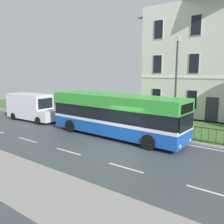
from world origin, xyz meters
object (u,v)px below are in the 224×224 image
white_panel_van (32,107)px  litter_bin (122,120)px  street_lamp_post (176,79)px  single_decker_bus (115,115)px

white_panel_van → litter_bin: (9.00, 2.20, -0.57)m
street_lamp_post → litter_bin: street_lamp_post is taller
white_panel_van → street_lamp_post: 13.73m
white_panel_van → litter_bin: bearing=11.6°
white_panel_van → street_lamp_post: (13.10, 3.02, 2.81)m
white_panel_van → street_lamp_post: bearing=10.9°
litter_bin → single_decker_bus: bearing=-67.7°
single_decker_bus → litter_bin: bearing=114.5°
single_decker_bus → street_lamp_post: bearing=45.6°
single_decker_bus → litter_bin: size_ratio=8.96×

